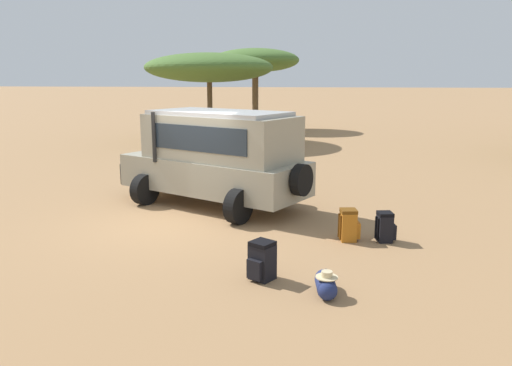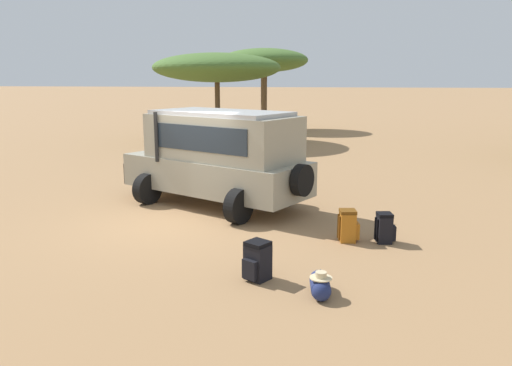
{
  "view_description": "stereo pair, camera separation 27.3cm",
  "coord_description": "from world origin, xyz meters",
  "px_view_note": "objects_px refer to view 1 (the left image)",
  "views": [
    {
      "loc": [
        3.41,
        -10.7,
        3.26
      ],
      "look_at": [
        1.89,
        -0.19,
        1.0
      ],
      "focal_mm": 35.0,
      "sensor_mm": 36.0,
      "label": 1
    },
    {
      "loc": [
        3.67,
        -10.66,
        3.26
      ],
      "look_at": [
        1.89,
        -0.19,
        1.0
      ],
      "focal_mm": 35.0,
      "sensor_mm": 36.0,
      "label": 2
    }
  ],
  "objects_px": {
    "backpack_cluster_center": "(349,225)",
    "acacia_tree_left_mid": "(255,61)",
    "safari_vehicle": "(216,156)",
    "backpack_near_rear_wheel": "(385,227)",
    "duffel_bag_low_black_case": "(326,284)",
    "acacia_tree_far_left": "(209,68)",
    "backpack_beside_front_wheel": "(262,261)"
  },
  "relations": [
    {
      "from": "safari_vehicle",
      "to": "backpack_near_rear_wheel",
      "type": "height_order",
      "value": "safari_vehicle"
    },
    {
      "from": "backpack_beside_front_wheel",
      "to": "acacia_tree_far_left",
      "type": "distance_m",
      "value": 18.26
    },
    {
      "from": "backpack_beside_front_wheel",
      "to": "backpack_near_rear_wheel",
      "type": "xyz_separation_m",
      "value": [
        2.21,
        2.28,
        -0.02
      ]
    },
    {
      "from": "safari_vehicle",
      "to": "backpack_beside_front_wheel",
      "type": "relative_size",
      "value": 8.24
    },
    {
      "from": "backpack_cluster_center",
      "to": "safari_vehicle",
      "type": "bearing_deg",
      "value": 144.04
    },
    {
      "from": "backpack_near_rear_wheel",
      "to": "duffel_bag_low_black_case",
      "type": "height_order",
      "value": "backpack_near_rear_wheel"
    },
    {
      "from": "duffel_bag_low_black_case",
      "to": "acacia_tree_far_left",
      "type": "height_order",
      "value": "acacia_tree_far_left"
    },
    {
      "from": "backpack_cluster_center",
      "to": "acacia_tree_left_mid",
      "type": "relative_size",
      "value": 0.12
    },
    {
      "from": "backpack_beside_front_wheel",
      "to": "acacia_tree_left_mid",
      "type": "xyz_separation_m",
      "value": [
        -3.61,
        24.07,
        3.95
      ]
    },
    {
      "from": "safari_vehicle",
      "to": "duffel_bag_low_black_case",
      "type": "height_order",
      "value": "safari_vehicle"
    },
    {
      "from": "safari_vehicle",
      "to": "acacia_tree_far_left",
      "type": "bearing_deg",
      "value": 104.06
    },
    {
      "from": "backpack_beside_front_wheel",
      "to": "acacia_tree_far_left",
      "type": "relative_size",
      "value": 0.1
    },
    {
      "from": "backpack_beside_front_wheel",
      "to": "duffel_bag_low_black_case",
      "type": "relative_size",
      "value": 0.87
    },
    {
      "from": "backpack_beside_front_wheel",
      "to": "duffel_bag_low_black_case",
      "type": "height_order",
      "value": "backpack_beside_front_wheel"
    },
    {
      "from": "duffel_bag_low_black_case",
      "to": "acacia_tree_left_mid",
      "type": "xyz_separation_m",
      "value": [
        -4.66,
        24.49,
        4.11
      ]
    },
    {
      "from": "safari_vehicle",
      "to": "backpack_cluster_center",
      "type": "relative_size",
      "value": 8.2
    },
    {
      "from": "acacia_tree_left_mid",
      "to": "acacia_tree_far_left",
      "type": "bearing_deg",
      "value": -101.02
    },
    {
      "from": "safari_vehicle",
      "to": "backpack_cluster_center",
      "type": "xyz_separation_m",
      "value": [
        3.26,
        -2.36,
        -0.98
      ]
    },
    {
      "from": "backpack_near_rear_wheel",
      "to": "duffel_bag_low_black_case",
      "type": "distance_m",
      "value": 2.94
    },
    {
      "from": "safari_vehicle",
      "to": "backpack_near_rear_wheel",
      "type": "relative_size",
      "value": 8.77
    },
    {
      "from": "backpack_cluster_center",
      "to": "backpack_near_rear_wheel",
      "type": "relative_size",
      "value": 1.07
    },
    {
      "from": "safari_vehicle",
      "to": "backpack_near_rear_wheel",
      "type": "bearing_deg",
      "value": -30.27
    },
    {
      "from": "backpack_beside_front_wheel",
      "to": "backpack_cluster_center",
      "type": "relative_size",
      "value": 1.0
    },
    {
      "from": "backpack_near_rear_wheel",
      "to": "safari_vehicle",
      "type": "bearing_deg",
      "value": 149.73
    },
    {
      "from": "backpack_cluster_center",
      "to": "acacia_tree_far_left",
      "type": "bearing_deg",
      "value": 113.17
    },
    {
      "from": "safari_vehicle",
      "to": "acacia_tree_left_mid",
      "type": "height_order",
      "value": "acacia_tree_left_mid"
    },
    {
      "from": "backpack_beside_front_wheel",
      "to": "backpack_cluster_center",
      "type": "distance_m",
      "value": 2.69
    },
    {
      "from": "backpack_beside_front_wheel",
      "to": "backpack_near_rear_wheel",
      "type": "relative_size",
      "value": 1.06
    },
    {
      "from": "backpack_cluster_center",
      "to": "acacia_tree_left_mid",
      "type": "xyz_separation_m",
      "value": [
        -5.1,
        21.83,
        3.95
      ]
    },
    {
      "from": "safari_vehicle",
      "to": "backpack_cluster_center",
      "type": "distance_m",
      "value": 4.14
    },
    {
      "from": "backpack_cluster_center",
      "to": "acacia_tree_left_mid",
      "type": "height_order",
      "value": "acacia_tree_left_mid"
    },
    {
      "from": "safari_vehicle",
      "to": "duffel_bag_low_black_case",
      "type": "bearing_deg",
      "value": -60.7
    }
  ]
}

